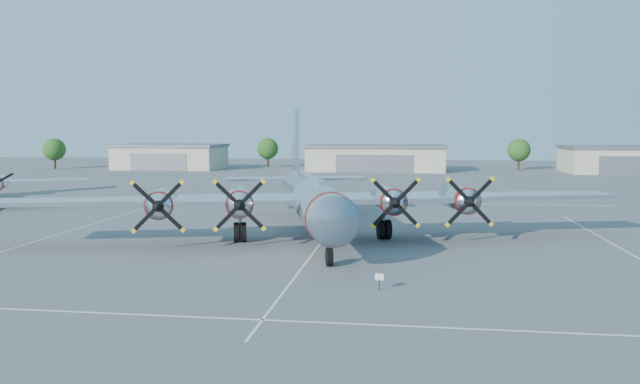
# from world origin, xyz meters

# --- Properties ---
(ground) EXTENTS (260.00, 260.00, 0.00)m
(ground) POSITION_xyz_m (0.00, 0.00, 0.00)
(ground) COLOR #5C5C5E
(ground) RESTS_ON ground
(parking_lines) EXTENTS (60.00, 50.08, 0.01)m
(parking_lines) POSITION_xyz_m (0.00, -1.75, 0.01)
(parking_lines) COLOR silver
(parking_lines) RESTS_ON ground
(hangar_west) EXTENTS (22.60, 14.60, 5.40)m
(hangar_west) POSITION_xyz_m (-45.00, 81.96, 2.71)
(hangar_west) COLOR #BBB194
(hangar_west) RESTS_ON ground
(hangar_center) EXTENTS (28.60, 14.60, 5.40)m
(hangar_center) POSITION_xyz_m (0.00, 81.96, 2.71)
(hangar_center) COLOR #BBB194
(hangar_center) RESTS_ON ground
(hangar_east) EXTENTS (20.60, 14.60, 5.40)m
(hangar_east) POSITION_xyz_m (48.00, 81.96, 2.71)
(hangar_east) COLOR #BBB194
(hangar_east) RESTS_ON ground
(tree_far_west) EXTENTS (4.80, 4.80, 6.64)m
(tree_far_west) POSITION_xyz_m (-70.00, 78.00, 4.22)
(tree_far_west) COLOR #382619
(tree_far_west) RESTS_ON ground
(tree_west) EXTENTS (4.80, 4.80, 6.64)m
(tree_west) POSITION_xyz_m (-25.00, 90.00, 4.22)
(tree_west) COLOR #382619
(tree_west) RESTS_ON ground
(tree_east) EXTENTS (4.80, 4.80, 6.64)m
(tree_east) POSITION_xyz_m (30.00, 88.00, 4.22)
(tree_east) COLOR #382619
(tree_east) RESTS_ON ground
(main_bomber_b29) EXTENTS (55.04, 44.27, 10.65)m
(main_bomber_b29) POSITION_xyz_m (-1.30, 0.54, 0.00)
(main_bomber_b29) COLOR silver
(main_bomber_b29) RESTS_ON ground
(info_placard) EXTENTS (0.48, 0.15, 0.92)m
(info_placard) POSITION_xyz_m (5.05, -16.02, 0.65)
(info_placard) COLOR black
(info_placard) RESTS_ON ground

